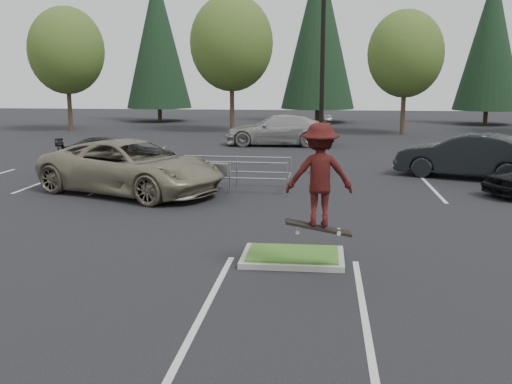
# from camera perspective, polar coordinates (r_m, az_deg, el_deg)

# --- Properties ---
(ground) EXTENTS (120.00, 120.00, 0.00)m
(ground) POSITION_cam_1_polar(r_m,az_deg,el_deg) (13.12, 3.52, -6.45)
(ground) COLOR black
(ground) RESTS_ON ground
(grass_median) EXTENTS (2.20, 1.60, 0.16)m
(grass_median) POSITION_cam_1_polar(r_m,az_deg,el_deg) (13.10, 3.52, -6.13)
(grass_median) COLOR #9B9A91
(grass_median) RESTS_ON ground
(stall_lines) EXTENTS (22.62, 17.60, 0.01)m
(stall_lines) POSITION_cam_1_polar(r_m,az_deg,el_deg) (19.05, 0.40, -0.93)
(stall_lines) COLOR beige
(stall_lines) RESTS_ON ground
(light_pole) EXTENTS (0.70, 0.60, 10.12)m
(light_pole) POSITION_cam_1_polar(r_m,az_deg,el_deg) (24.52, 6.35, 12.36)
(light_pole) COLOR #9B9A91
(light_pole) RESTS_ON ground
(decid_a) EXTENTS (5.44, 5.44, 8.91)m
(decid_a) POSITION_cam_1_polar(r_m,az_deg,el_deg) (46.47, -17.59, 12.48)
(decid_a) COLOR #38281C
(decid_a) RESTS_ON ground
(decid_b) EXTENTS (5.89, 5.89, 9.64)m
(decid_b) POSITION_cam_1_polar(r_m,az_deg,el_deg) (43.60, -2.34, 13.71)
(decid_b) COLOR #38281C
(decid_b) RESTS_ON ground
(decid_c) EXTENTS (5.12, 5.12, 8.38)m
(decid_c) POSITION_cam_1_polar(r_m,az_deg,el_deg) (42.71, 14.03, 12.40)
(decid_c) COLOR #38281C
(decid_c) RESTS_ON ground
(conif_a) EXTENTS (5.72, 5.72, 13.00)m
(conif_a) POSITION_cam_1_polar(r_m,az_deg,el_deg) (54.60, -9.35, 14.12)
(conif_a) COLOR #38281C
(conif_a) RESTS_ON ground
(conif_b) EXTENTS (6.38, 6.38, 14.50)m
(conif_b) POSITION_cam_1_polar(r_m,az_deg,el_deg) (53.16, 6.00, 15.10)
(conif_b) COLOR #38281C
(conif_b) RESTS_ON ground
(conif_c) EXTENTS (5.50, 5.50, 12.50)m
(conif_c) POSITION_cam_1_polar(r_m,az_deg,el_deg) (53.79, 21.47, 13.31)
(conif_c) COLOR #38281C
(conif_c) RESTS_ON ground
(cart_corral) EXTENTS (4.04, 1.56, 1.13)m
(cart_corral) POSITION_cam_1_polar(r_m,az_deg,el_deg) (21.03, -3.37, 2.14)
(cart_corral) COLOR #94979C
(cart_corral) RESTS_ON ground
(skateboarder) EXTENTS (1.37, 0.89, 2.22)m
(skateboarder) POSITION_cam_1_polar(r_m,az_deg,el_deg) (11.66, 6.05, 1.58)
(skateboarder) COLOR black
(skateboarder) RESTS_ON ground
(car_l_tan) EXTENTS (7.20, 5.35, 1.82)m
(car_l_tan) POSITION_cam_1_polar(r_m,az_deg,el_deg) (20.80, -11.96, 2.37)
(car_l_tan) COLOR gray
(car_l_tan) RESTS_ON ground
(car_l_black) EXTENTS (5.41, 3.95, 1.46)m
(car_l_black) POSITION_cam_1_polar(r_m,az_deg,el_deg) (25.71, -13.19, 3.51)
(car_l_black) COLOR black
(car_l_black) RESTS_ON ground
(car_r_charc) EXTENTS (5.64, 3.80, 1.76)m
(car_r_charc) POSITION_cam_1_polar(r_m,az_deg,el_deg) (24.84, 19.46, 3.28)
(car_r_charc) COLOR black
(car_r_charc) RESTS_ON ground
(car_far_silver) EXTENTS (6.14, 2.51, 1.78)m
(car_far_silver) POSITION_cam_1_polar(r_m,az_deg,el_deg) (34.74, 2.14, 5.92)
(car_far_silver) COLOR #A9A9A4
(car_far_silver) RESTS_ON ground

